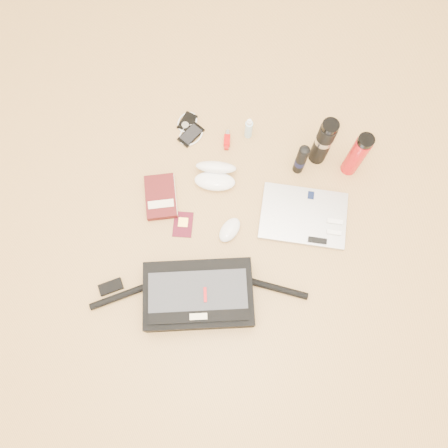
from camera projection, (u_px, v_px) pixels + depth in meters
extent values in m
plane|color=#B5884B|center=(231.00, 239.00, 1.82)|extent=(4.00, 4.00, 0.00)
cube|color=black|center=(199.00, 295.00, 1.70)|extent=(0.48, 0.39, 0.10)
cube|color=#323439|center=(198.00, 295.00, 1.64)|extent=(0.41, 0.30, 0.01)
cube|color=black|center=(199.00, 317.00, 1.62)|extent=(0.36, 0.17, 0.01)
cube|color=beige|center=(198.00, 317.00, 1.62)|extent=(0.07, 0.04, 0.01)
cube|color=#A50509|center=(205.00, 295.00, 1.64)|extent=(0.03, 0.06, 0.02)
cylinder|color=black|center=(122.00, 295.00, 1.74)|extent=(0.22, 0.18, 0.03)
cylinder|color=black|center=(276.00, 288.00, 1.74)|extent=(0.26, 0.04, 0.03)
cube|color=black|center=(111.00, 287.00, 1.75)|extent=(0.10, 0.09, 0.02)
cube|color=#A6A6A8|center=(303.00, 216.00, 1.84)|extent=(0.39, 0.30, 0.02)
cube|color=#091233|center=(311.00, 195.00, 1.85)|extent=(0.03, 0.04, 0.00)
cube|color=white|center=(335.00, 221.00, 1.81)|extent=(0.07, 0.03, 0.01)
cube|color=white|center=(334.00, 233.00, 1.80)|extent=(0.06, 0.03, 0.01)
cube|color=black|center=(317.00, 240.00, 1.79)|extent=(0.08, 0.03, 0.01)
cube|color=#470F11|center=(161.00, 197.00, 1.86)|extent=(0.20, 0.23, 0.03)
cube|color=beige|center=(176.00, 195.00, 1.86)|extent=(0.08, 0.17, 0.03)
cube|color=#F2E3C1|center=(161.00, 204.00, 1.83)|extent=(0.11, 0.07, 0.00)
cube|color=#480916|center=(183.00, 224.00, 1.84)|extent=(0.10, 0.13, 0.00)
cube|color=gold|center=(183.00, 222.00, 1.84)|extent=(0.05, 0.05, 0.00)
ellipsoid|color=silver|center=(230.00, 230.00, 1.81)|extent=(0.10, 0.13, 0.04)
ellipsoid|color=white|center=(215.00, 181.00, 1.87)|extent=(0.19, 0.12, 0.05)
ellipsoid|color=white|center=(216.00, 167.00, 1.87)|extent=(0.19, 0.13, 0.10)
ellipsoid|color=black|center=(207.00, 180.00, 1.87)|extent=(0.05, 0.04, 0.02)
ellipsoid|color=black|center=(223.00, 181.00, 1.86)|extent=(0.05, 0.04, 0.02)
cylinder|color=black|center=(215.00, 181.00, 1.86)|extent=(0.03, 0.01, 0.01)
cube|color=black|center=(187.00, 122.00, 1.98)|extent=(0.07, 0.11, 0.01)
cylinder|color=#B3B3B6|center=(185.00, 125.00, 1.97)|extent=(0.04, 0.04, 0.00)
torus|color=silver|center=(187.00, 122.00, 1.98)|extent=(0.10, 0.10, 0.01)
cube|color=black|center=(191.00, 135.00, 1.96)|extent=(0.11, 0.13, 0.01)
cube|color=black|center=(191.00, 134.00, 1.95)|extent=(0.09, 0.11, 0.00)
torus|color=white|center=(191.00, 135.00, 1.96)|extent=(0.12, 0.12, 0.01)
cube|color=#B90606|center=(227.00, 141.00, 1.94)|extent=(0.04, 0.06, 0.02)
cube|color=#A60F0C|center=(227.00, 148.00, 1.93)|extent=(0.02, 0.02, 0.02)
cylinder|color=#AFAFB2|center=(227.00, 134.00, 1.95)|extent=(0.03, 0.03, 0.02)
cylinder|color=#A7D4E6|center=(249.00, 129.00, 1.91)|extent=(0.04, 0.04, 0.10)
cylinder|color=white|center=(249.00, 122.00, 1.86)|extent=(0.03, 0.03, 0.02)
cylinder|color=white|center=(250.00, 121.00, 1.85)|extent=(0.02, 0.02, 0.01)
cylinder|color=black|center=(301.00, 160.00, 1.83)|extent=(0.05, 0.05, 0.18)
cylinder|color=black|center=(300.00, 162.00, 1.85)|extent=(0.05, 0.05, 0.04)
ellipsoid|color=black|center=(305.00, 150.00, 1.74)|extent=(0.04, 0.04, 0.02)
cylinder|color=black|center=(323.00, 143.00, 1.81)|extent=(0.09, 0.09, 0.25)
cylinder|color=#A6A6A9|center=(324.00, 140.00, 1.78)|extent=(0.09, 0.09, 0.03)
cylinder|color=black|center=(330.00, 126.00, 1.68)|extent=(0.09, 0.09, 0.03)
cylinder|color=red|center=(356.00, 156.00, 1.80)|extent=(0.07, 0.07, 0.24)
cylinder|color=black|center=(366.00, 141.00, 1.67)|extent=(0.07, 0.07, 0.02)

